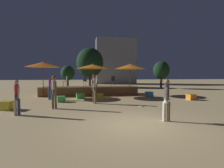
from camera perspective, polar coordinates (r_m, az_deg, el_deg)
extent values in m
plane|color=tan|center=(6.67, 7.10, -13.11)|extent=(120.00, 120.00, 0.00)
cube|color=brown|center=(16.34, -7.37, -2.18)|extent=(8.58, 2.34, 0.75)
cube|color=#CCB793|center=(15.18, -7.25, -1.00)|extent=(8.58, 0.12, 0.08)
cylinder|color=brown|center=(14.88, -6.37, 0.44)|extent=(0.05, 0.05, 2.37)
cone|color=orange|center=(14.88, -6.40, 5.70)|extent=(2.80, 2.80, 0.36)
sphere|color=orange|center=(14.89, -6.41, 6.54)|extent=(0.08, 0.08, 0.08)
cylinder|color=brown|center=(15.40, -21.55, 0.55)|extent=(0.05, 0.05, 2.48)
cone|color=orange|center=(15.41, -21.65, 5.92)|extent=(2.79, 2.79, 0.40)
sphere|color=orange|center=(15.43, -21.67, 6.81)|extent=(0.08, 0.08, 0.08)
cylinder|color=brown|center=(15.93, 5.87, 0.61)|extent=(0.05, 0.05, 2.37)
cone|color=orange|center=(15.94, 5.90, 5.66)|extent=(2.87, 2.87, 0.44)
sphere|color=orange|center=(15.95, 5.90, 6.60)|extent=(0.08, 0.08, 0.08)
cube|color=#4CC651|center=(12.45, -16.28, -4.72)|extent=(0.64, 0.64, 0.40)
cube|color=#2D9EDB|center=(14.97, 12.01, -3.31)|extent=(0.63, 0.63, 0.43)
cube|color=yellow|center=(10.84, -30.95, -5.98)|extent=(0.78, 0.78, 0.47)
cube|color=orange|center=(14.18, 24.40, -3.88)|extent=(0.59, 0.59, 0.42)
cube|color=#4CC651|center=(13.94, -10.33, -3.81)|extent=(0.68, 0.68, 0.41)
cube|color=yellow|center=(13.63, -4.00, -3.91)|extent=(0.52, 0.52, 0.41)
cylinder|color=#2D4C7F|center=(9.17, -28.13, -6.60)|extent=(0.13, 0.13, 0.75)
cylinder|color=tan|center=(9.10, -29.01, -6.70)|extent=(0.13, 0.13, 0.75)
cylinder|color=#2D4C7F|center=(9.07, -28.64, -3.82)|extent=(0.19, 0.19, 0.24)
cylinder|color=#B22D33|center=(9.04, -28.69, -1.89)|extent=(0.19, 0.19, 0.57)
cylinder|color=tan|center=(9.18, -29.12, -2.28)|extent=(0.16, 0.16, 0.51)
cylinder|color=tan|center=(8.90, -28.22, -2.41)|extent=(0.17, 0.17, 0.51)
sphere|color=tan|center=(9.02, -28.75, 0.56)|extent=(0.20, 0.20, 0.20)
cylinder|color=white|center=(7.34, 16.68, -8.60)|extent=(0.13, 0.13, 0.77)
cylinder|color=brown|center=(7.34, 17.96, -8.62)|extent=(0.13, 0.13, 0.77)
cylinder|color=white|center=(7.26, 17.38, -5.01)|extent=(0.20, 0.20, 0.24)
cylinder|color=#333842|center=(7.23, 17.42, -2.53)|extent=(0.20, 0.20, 0.59)
cylinder|color=brown|center=(7.07, 17.43, -3.22)|extent=(0.17, 0.24, 0.53)
cylinder|color=brown|center=(7.40, 17.39, -2.95)|extent=(0.14, 0.17, 0.53)
sphere|color=brown|center=(7.20, 17.47, 0.65)|extent=(0.21, 0.21, 0.21)
cylinder|color=#2D4C7F|center=(13.77, -19.86, -3.26)|extent=(0.13, 0.13, 0.77)
cylinder|color=#2D4C7F|center=(13.84, -19.26, -3.21)|extent=(0.13, 0.13, 0.77)
cylinder|color=#2D4C7F|center=(13.76, -19.59, -1.30)|extent=(0.20, 0.20, 0.24)
cylinder|color=purple|center=(13.75, -19.62, 0.02)|extent=(0.20, 0.20, 0.59)
cylinder|color=#997051|center=(13.60, -19.30, -0.31)|extent=(0.17, 0.19, 0.53)
cylinder|color=#997051|center=(13.89, -19.92, -0.25)|extent=(0.14, 0.15, 0.53)
sphere|color=#997051|center=(13.73, -19.65, 1.69)|extent=(0.21, 0.21, 0.21)
cylinder|color=purple|center=(13.73, -19.65, 1.95)|extent=(0.23, 0.23, 0.07)
cylinder|color=#72664C|center=(11.23, -5.48, -4.26)|extent=(0.13, 0.13, 0.86)
cylinder|color=brown|center=(11.38, -5.96, -4.16)|extent=(0.13, 0.13, 0.86)
cylinder|color=#72664C|center=(11.25, -5.74, -1.63)|extent=(0.22, 0.22, 0.24)
cylinder|color=beige|center=(11.23, -5.75, 0.15)|extent=(0.22, 0.22, 0.66)
cylinder|color=brown|center=(11.33, -4.96, -0.16)|extent=(0.19, 0.15, 0.59)
cylinder|color=brown|center=(11.14, -6.54, -0.22)|extent=(0.18, 0.15, 0.59)
sphere|color=brown|center=(11.21, -5.76, 2.43)|extent=(0.23, 0.23, 0.23)
cylinder|color=#B22D33|center=(11.21, -5.76, 2.79)|extent=(0.26, 0.26, 0.07)
cylinder|color=brown|center=(10.02, -18.77, -5.35)|extent=(0.13, 0.13, 0.84)
cylinder|color=#72664C|center=(10.12, -17.92, -5.25)|extent=(0.13, 0.13, 0.84)
cylinder|color=#72664C|center=(10.01, -18.39, -2.47)|extent=(0.22, 0.22, 0.24)
cylinder|color=beige|center=(9.98, -18.42, -0.52)|extent=(0.22, 0.22, 0.64)
cylinder|color=brown|center=(9.84, -17.86, -0.96)|extent=(0.13, 0.13, 0.57)
cylinder|color=brown|center=(10.14, -18.96, -0.86)|extent=(0.22, 0.23, 0.57)
sphere|color=brown|center=(9.97, -18.46, 1.98)|extent=(0.23, 0.23, 0.23)
cylinder|color=#47474C|center=(15.64, -8.73, 0.08)|extent=(0.02, 0.02, 0.45)
cylinder|color=#47474C|center=(15.80, -7.81, 0.11)|extent=(0.02, 0.02, 0.45)
cylinder|color=#47474C|center=(15.90, -9.30, 0.12)|extent=(0.02, 0.02, 0.45)
cylinder|color=#47474C|center=(16.06, -8.38, 0.15)|extent=(0.02, 0.02, 0.45)
cylinder|color=#47474C|center=(15.84, -8.56, 0.93)|extent=(0.40, 0.40, 0.02)
cube|color=#47474C|center=(15.98, -8.88, 1.75)|extent=(0.32, 0.21, 0.45)
cylinder|color=#2D3338|center=(16.43, -0.12, 0.25)|extent=(0.02, 0.02, 0.45)
cylinder|color=#2D3338|center=(16.43, 0.92, 0.25)|extent=(0.02, 0.02, 0.45)
cylinder|color=#2D3338|center=(16.73, -0.13, 0.30)|extent=(0.02, 0.02, 0.45)
cylinder|color=#2D3338|center=(16.73, 0.89, 0.30)|extent=(0.02, 0.02, 0.45)
cylinder|color=#2D3338|center=(16.57, 0.39, 1.05)|extent=(0.40, 0.40, 0.02)
cube|color=#2D3338|center=(16.73, 0.38, 1.84)|extent=(0.36, 0.08, 0.45)
cylinder|color=#47474C|center=(16.28, -15.77, 0.11)|extent=(0.02, 0.02, 0.45)
cylinder|color=#47474C|center=(15.99, -15.51, 0.06)|extent=(0.02, 0.02, 0.45)
cylinder|color=#47474C|center=(16.35, -14.75, 0.14)|extent=(0.02, 0.02, 0.45)
cylinder|color=#47474C|center=(16.06, -14.47, 0.09)|extent=(0.02, 0.02, 0.45)
cylinder|color=#47474C|center=(16.16, -15.13, 0.90)|extent=(0.40, 0.40, 0.02)
cube|color=#47474C|center=(16.20, -14.56, 1.71)|extent=(0.15, 0.35, 0.45)
cylinder|color=white|center=(10.34, 9.44, -7.22)|extent=(0.26, 0.26, 0.03)
cylinder|color=#3D2B1C|center=(28.11, -14.23, 0.35)|extent=(0.28, 0.28, 1.17)
ellipsoid|color=#19381E|center=(28.08, -14.27, 3.51)|extent=(2.14, 2.14, 2.35)
cylinder|color=#3D2B1C|center=(27.00, -7.19, 1.08)|extent=(0.28, 0.28, 1.90)
ellipsoid|color=black|center=(27.05, -7.23, 6.98)|extent=(4.07, 4.07, 4.47)
cylinder|color=#3D2B1C|center=(24.67, 15.73, 0.36)|extent=(0.28, 0.28, 1.51)
ellipsoid|color=black|center=(24.65, 15.79, 4.41)|extent=(2.20, 2.20, 2.41)
cube|color=gray|center=(36.67, 1.15, 7.36)|extent=(8.09, 3.60, 9.25)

